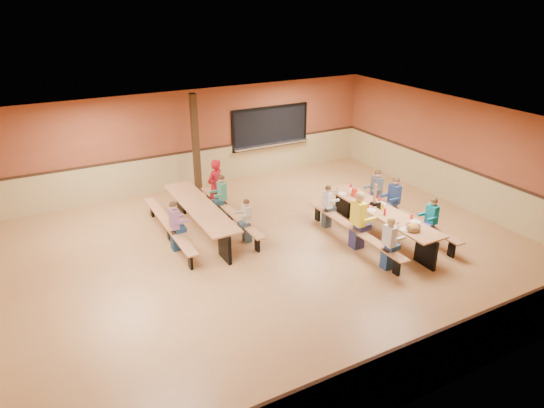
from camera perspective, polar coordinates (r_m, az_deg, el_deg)
ground at (r=11.48m, az=0.06°, el=-5.66°), size 12.00×12.00×0.00m
room_envelope at (r=11.16m, az=0.07°, el=-2.57°), size 12.04×10.04×3.02m
kitchen_pass_through at (r=16.15m, az=-0.19°, el=8.83°), size 2.78×0.28×1.38m
structural_post at (r=14.56m, az=-8.96°, el=6.93°), size 0.18×0.18×3.00m
cafeteria_table_main at (r=12.21m, az=12.68°, el=-1.62°), size 1.91×3.70×0.74m
cafeteria_table_second at (r=12.28m, az=-8.48°, el=-1.13°), size 1.91×3.70×0.74m
seated_child_white_left at (r=10.86m, az=13.57°, el=-4.56°), size 0.37×0.30×1.21m
seated_adult_yellow at (r=11.55m, az=10.08°, el=-1.92°), size 0.46×0.38×1.41m
seated_child_grey_left at (r=12.52m, az=6.52°, el=-0.32°), size 0.33×0.27×1.13m
seated_child_teal_right at (r=12.18m, az=18.20°, el=-1.96°), size 0.36×0.30×1.19m
seated_child_navy_right at (r=13.01m, az=14.13°, el=0.38°), size 0.40×0.33×1.27m
seated_child_char_right at (r=13.50m, az=12.16°, el=1.36°), size 0.39×0.32×1.25m
seated_child_purple_sec at (r=11.54m, az=-11.36°, el=-2.58°), size 0.37×0.30×1.21m
seated_child_green_sec at (r=12.95m, az=-5.87°, el=0.77°), size 0.38×0.31×1.22m
seated_child_tan_sec at (r=11.71m, az=-2.99°, el=-2.02°), size 0.32×0.26×1.11m
standing_woman at (r=13.26m, az=-6.67°, el=2.04°), size 0.67×0.58×1.54m
punch_pitcher at (r=12.76m, az=9.67°, el=1.35°), size 0.16×0.16×0.22m
chip_bowl at (r=11.25m, az=16.28°, el=-2.65°), size 0.32×0.32×0.15m
napkin_dispenser at (r=12.20m, az=12.60°, el=-0.20°), size 0.10×0.14×0.13m
condiment_mustard at (r=12.09m, az=12.81°, el=-0.34°), size 0.06×0.06×0.17m
condiment_ketchup at (r=11.83m, az=13.13°, el=-0.91°), size 0.06×0.06×0.17m
table_paddle at (r=12.32m, az=11.96°, el=0.47°), size 0.16×0.16×0.56m
place_settings at (r=12.10m, az=12.80°, el=-0.46°), size 0.65×3.30×0.11m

